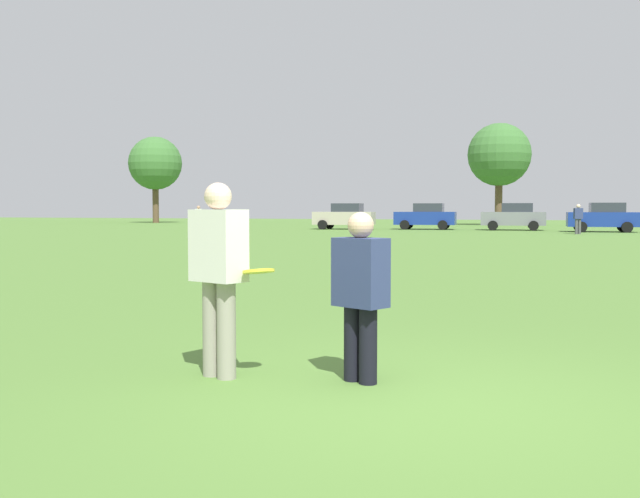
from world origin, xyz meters
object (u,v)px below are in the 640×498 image
player_thrower (219,268)px  player_defender (361,288)px  parked_car_near_left (345,216)px  parked_car_center (514,216)px  traffic_cone (348,277)px  bystander_far_jogger (578,217)px  parked_car_mid_right (603,217)px  frisbee (259,271)px  parked_car_mid_left (426,216)px  bystander_sideline_watcher (199,216)px

player_thrower → player_defender: bearing=10.5°
parked_car_near_left → parked_car_center: size_ratio=1.00×
traffic_cone → bystander_far_jogger: 31.68m
player_defender → parked_car_mid_right: 42.68m
player_defender → frisbee: (-0.82, -0.25, 0.14)m
player_defender → frisbee: size_ratio=5.20×
parked_car_center → bystander_far_jogger: 7.68m
frisbee → parked_car_mid_left: bearing=99.1°
parked_car_mid_left → bystander_sideline_watcher: (-13.89, -7.32, 0.01)m
parked_car_near_left → parked_car_mid_left: 5.69m
parked_car_mid_right → bystander_far_jogger: (-1.52, -4.52, 0.04)m
player_thrower → bystander_sideline_watcher: bearing=118.9°
parked_car_mid_left → parked_car_center: bearing=0.2°
player_thrower → parked_car_center: 44.79m
player_defender → parked_car_near_left: 44.99m
parked_car_mid_left → bystander_far_jogger: bearing=-33.1°
frisbee → traffic_cone: size_ratio=0.57×
frisbee → player_thrower: bearing=175.6°
player_defender → parked_car_center: size_ratio=0.33×
parked_car_near_left → bystander_sideline_watcher: 10.19m
parked_car_mid_left → bystander_far_jogger: parked_car_mid_left is taller
parked_car_center → bystander_far_jogger: size_ratio=2.52×
parked_car_center → bystander_sideline_watcher: (-19.86, -7.34, 0.01)m
bystander_sideline_watcher → bystander_far_jogger: bearing=1.9°
player_defender → bystander_far_jogger: (2.02, 38.02, 0.17)m
parked_car_mid_right → bystander_far_jogger: parked_car_mid_right is taller
parked_car_mid_right → parked_car_mid_left: bearing=170.1°
player_thrower → parked_car_mid_left: 45.27m
parked_car_near_left → bystander_far_jogger: parked_car_near_left is taller
player_thrower → traffic_cone: bearing=97.6°
parked_car_mid_left → bystander_sideline_watcher: bearing=-152.2°
player_thrower → parked_car_mid_right: 43.02m
player_defender → bystander_far_jogger: bystander_far_jogger is taller
player_thrower → frisbee: player_thrower is taller
player_defender → traffic_cone: size_ratio=2.98×
parked_car_mid_right → parked_car_center: bearing=159.9°
bystander_far_jogger → parked_car_mid_right: bearing=71.4°
parked_car_near_left → parked_car_mid_left: same height
parked_car_mid_left → parked_car_center: same height
parked_car_center → traffic_cone: bearing=-90.2°
frisbee → traffic_cone: (-1.30, 6.87, -0.70)m
player_defender → parked_car_center: parked_car_center is taller
player_thrower → bystander_far_jogger: size_ratio=0.98×
frisbee → player_defender: bearing=17.3°
parked_car_center → bystander_far_jogger: (4.02, -6.54, 0.04)m
player_defender → traffic_cone: 6.97m
player_thrower → frisbee: (0.39, -0.03, -0.01)m
parked_car_near_left → parked_car_mid_left: bearing=16.4°
player_thrower → parked_car_near_left: (-12.22, 43.16, -0.02)m
parked_car_near_left → parked_car_mid_right: same height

